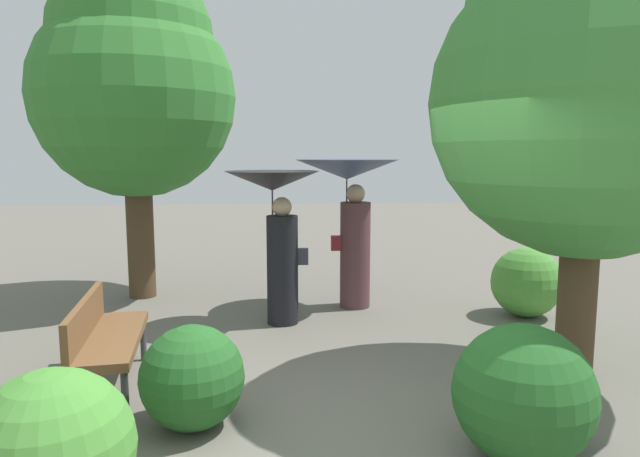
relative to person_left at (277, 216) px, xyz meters
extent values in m
plane|color=#6B665B|center=(0.56, -2.99, -1.35)|extent=(40.00, 40.00, 0.00)
cylinder|color=black|center=(0.07, 0.01, -0.67)|extent=(0.39, 0.39, 1.35)
sphere|color=tan|center=(0.07, 0.01, 0.12)|extent=(0.24, 0.24, 0.24)
cylinder|color=#333338|center=(-0.05, -0.01, -0.07)|extent=(0.02, 0.02, 0.78)
cone|color=black|center=(-0.05, -0.01, 0.44)|extent=(1.15, 1.15, 0.24)
cube|color=#333342|center=(0.32, 0.04, -0.51)|extent=(0.14, 0.10, 0.20)
cylinder|color=#563338|center=(1.06, 0.72, -0.62)|extent=(0.42, 0.42, 1.46)
sphere|color=tan|center=(1.06, 0.72, 0.22)|extent=(0.26, 0.26, 0.26)
cylinder|color=#333338|center=(0.94, 0.70, 0.01)|extent=(0.02, 0.02, 0.81)
cone|color=#38476B|center=(0.94, 0.70, 0.55)|extent=(1.40, 1.40, 0.27)
cube|color=maroon|center=(0.79, 0.68, -0.45)|extent=(0.14, 0.10, 0.20)
cylinder|color=#38383D|center=(-1.17, -2.53, -1.13)|extent=(0.06, 0.06, 0.44)
cylinder|color=#38383D|center=(-1.50, -2.57, -1.13)|extent=(0.06, 0.06, 0.44)
cylinder|color=#38383D|center=(-1.35, -1.20, -1.13)|extent=(0.06, 0.06, 0.44)
cylinder|color=#38383D|center=(-1.69, -1.25, -1.13)|extent=(0.06, 0.06, 0.44)
cube|color=brown|center=(-1.43, -1.89, -0.89)|extent=(0.65, 1.55, 0.08)
cube|color=brown|center=(-1.67, -1.92, -0.69)|extent=(0.27, 1.49, 0.35)
cylinder|color=#4C3823|center=(-2.03, 1.46, 0.59)|extent=(0.39, 0.39, 3.88)
sphere|color=#387F33|center=(-2.03, 1.46, 1.56)|extent=(2.86, 2.86, 2.86)
sphere|color=#387F33|center=(-2.03, 1.46, 2.34)|extent=(2.29, 2.29, 2.29)
cylinder|color=#4C3823|center=(2.78, -1.97, 0.36)|extent=(0.34, 0.34, 3.42)
sphere|color=#428C3D|center=(2.78, -1.97, 1.22)|extent=(2.78, 2.78, 2.78)
sphere|color=#428C3D|center=(2.78, -1.97, 1.90)|extent=(2.22, 2.22, 2.22)
sphere|color=#235B23|center=(-0.61, -2.67, -0.94)|extent=(0.81, 0.81, 0.81)
sphere|color=#235B23|center=(1.73, -3.29, -0.87)|extent=(0.96, 0.96, 0.96)
sphere|color=#4C9338|center=(3.23, 0.12, -0.90)|extent=(0.91, 0.91, 0.91)
sphere|color=#4C9338|center=(-1.20, -3.81, -0.89)|extent=(0.92, 0.92, 0.92)
cylinder|color=gray|center=(1.80, -2.96, -0.98)|extent=(0.12, 0.12, 0.73)
camera|label=1|loc=(0.13, -6.84, 0.76)|focal=31.47mm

